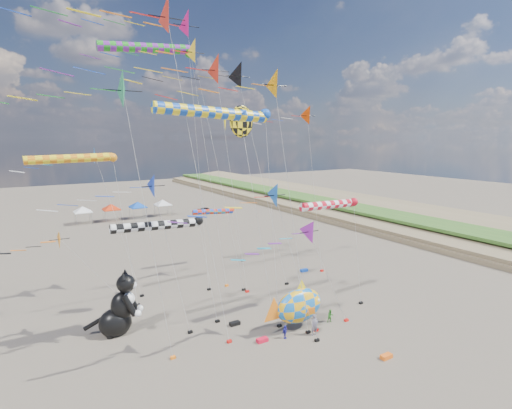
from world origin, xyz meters
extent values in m
plane|color=brown|center=(0.00, 0.00, 0.00)|extent=(260.00, 260.00, 0.00)
cone|color=#1E9051|center=(-9.69, 8.09, 18.45)|extent=(2.36, 2.52, 2.60)
cylinder|color=#B2B2B2|center=(-8.70, 8.09, 9.22)|extent=(2.01, 0.02, 18.45)
cube|color=black|center=(-7.71, 8.09, 0.10)|extent=(0.36, 0.24, 0.20)
cone|color=purple|center=(4.35, 5.94, 8.54)|extent=(1.88, 2.01, 2.07)
cylinder|color=#B2B2B2|center=(5.74, 5.94, 4.27)|extent=(2.80, 0.02, 8.54)
cube|color=black|center=(7.13, 5.94, 0.10)|extent=(0.36, 0.24, 0.20)
cone|color=blue|center=(-8.91, 20.59, 14.09)|extent=(1.65, 1.76, 1.82)
cylinder|color=#B2B2B2|center=(-7.66, 20.59, 7.05)|extent=(2.52, 0.02, 14.09)
cube|color=black|center=(-6.42, 20.59, 0.10)|extent=(0.36, 0.24, 0.20)
cone|color=#1C3BC0|center=(-7.18, 11.00, 12.12)|extent=(1.88, 2.01, 2.07)
cylinder|color=#B2B2B2|center=(-6.19, 11.00, 6.06)|extent=(2.01, 0.02, 12.12)
cube|color=black|center=(-5.19, 11.00, 0.10)|extent=(0.36, 0.24, 0.20)
cone|color=#CC3B04|center=(11.70, 17.01, 18.01)|extent=(2.13, 2.28, 2.35)
cylinder|color=#B2B2B2|center=(12.81, 17.01, 9.00)|extent=(2.25, 0.02, 18.01)
cube|color=black|center=(13.93, 17.01, 0.10)|extent=(0.36, 0.24, 0.20)
cone|color=red|center=(-6.52, 8.00, 23.24)|extent=(2.53, 2.70, 2.79)
cylinder|color=#B2B2B2|center=(-4.86, 8.00, 11.62)|extent=(3.36, 0.02, 23.24)
cube|color=black|center=(-3.19, 8.00, 0.10)|extent=(0.36, 0.24, 0.20)
cone|color=orange|center=(-12.09, 19.77, 7.00)|extent=(1.67, 1.79, 1.84)
cylinder|color=#B2B2B2|center=(-10.11, 19.77, 3.50)|extent=(3.97, 0.02, 7.01)
cube|color=black|center=(-8.13, 19.77, 0.10)|extent=(0.36, 0.24, 0.20)
cone|color=orange|center=(1.41, 5.99, 19.26)|extent=(2.12, 2.27, 2.34)
cylinder|color=#B2B2B2|center=(2.18, 5.99, 9.63)|extent=(1.58, 0.02, 19.26)
cube|color=black|center=(2.96, 5.99, 0.10)|extent=(0.36, 0.24, 0.20)
cone|color=blue|center=(-1.10, 4.60, 11.81)|extent=(1.77, 1.89, 1.95)
cylinder|color=#B2B2B2|center=(0.81, 4.60, 5.90)|extent=(3.84, 0.02, 11.82)
cube|color=black|center=(2.72, 4.60, 0.10)|extent=(0.36, 0.24, 0.20)
cone|color=yellow|center=(-0.75, 16.69, 23.05)|extent=(2.24, 2.40, 2.47)
cylinder|color=#B2B2B2|center=(1.15, 16.69, 11.52)|extent=(3.84, 0.02, 23.05)
cube|color=black|center=(3.06, 16.69, 0.10)|extent=(0.36, 0.24, 0.20)
cone|color=black|center=(3.87, 15.71, 21.46)|extent=(2.63, 2.82, 2.91)
cylinder|color=#B2B2B2|center=(5.87, 15.71, 10.73)|extent=(4.01, 0.02, 21.46)
cube|color=black|center=(7.86, 15.71, 0.10)|extent=(0.36, 0.24, 0.20)
cone|color=#D91167|center=(-0.02, 18.62, 26.01)|extent=(2.68, 2.87, 2.95)
cylinder|color=#B2B2B2|center=(1.03, 18.62, 13.00)|extent=(2.11, 0.02, 26.01)
cube|color=black|center=(2.07, 18.62, 0.10)|extent=(0.36, 0.24, 0.20)
cone|color=red|center=(1.23, 16.06, 21.67)|extent=(2.82, 3.02, 3.11)
cylinder|color=#B2B2B2|center=(2.17, 16.06, 10.84)|extent=(1.91, 0.02, 21.68)
cube|color=black|center=(3.11, 16.06, 0.10)|extent=(0.36, 0.24, 0.20)
cylinder|color=#1B961B|center=(-5.53, 18.64, 23.38)|extent=(8.09, 0.86, 0.86)
sphere|color=#1B961B|center=(-1.49, 18.64, 23.38)|extent=(0.90, 0.90, 0.90)
cylinder|color=#B2B2B2|center=(-0.74, 18.64, 11.69)|extent=(1.52, 0.02, 23.38)
cube|color=black|center=(0.01, 18.64, 0.10)|extent=(0.36, 0.24, 0.20)
cylinder|color=black|center=(-7.38, 11.60, 9.09)|extent=(6.86, 0.70, 0.70)
sphere|color=black|center=(-3.96, 11.60, 9.09)|extent=(0.74, 0.74, 0.74)
cylinder|color=#B2B2B2|center=(-3.21, 11.60, 4.54)|extent=(1.52, 0.02, 9.09)
cube|color=black|center=(-2.46, 11.60, 0.10)|extent=(0.36, 0.24, 0.20)
cylinder|color=orange|center=(-12.22, 18.56, 13.96)|extent=(6.73, 0.71, 0.71)
sphere|color=orange|center=(-8.86, 18.56, 13.96)|extent=(0.75, 0.75, 0.75)
cylinder|color=#B2B2B2|center=(-8.11, 18.56, 6.98)|extent=(1.52, 0.02, 13.96)
cube|color=black|center=(-7.36, 18.56, 0.10)|extent=(0.36, 0.24, 0.20)
cylinder|color=#1247B8|center=(-4.16, 8.12, 17.37)|extent=(8.54, 0.81, 0.81)
sphere|color=#1247B8|center=(0.11, 8.12, 17.37)|extent=(0.85, 0.85, 0.85)
cylinder|color=#B2B2B2|center=(0.86, 8.12, 8.68)|extent=(1.52, 0.02, 17.37)
cube|color=black|center=(1.61, 8.12, 0.10)|extent=(0.36, 0.24, 0.20)
cylinder|color=red|center=(6.42, 7.91, 9.99)|extent=(6.02, 0.72, 0.72)
sphere|color=red|center=(9.43, 7.91, 9.99)|extent=(0.75, 0.75, 0.75)
cylinder|color=#B2B2B2|center=(10.18, 7.91, 4.99)|extent=(1.52, 0.02, 9.99)
cube|color=black|center=(10.93, 7.91, 0.10)|extent=(0.36, 0.24, 0.20)
cylinder|color=red|center=(3.82, 25.40, 6.87)|extent=(5.10, 0.62, 0.62)
sphere|color=red|center=(6.37, 25.40, 6.87)|extent=(0.65, 0.65, 0.65)
cylinder|color=#B2B2B2|center=(7.12, 25.40, 3.44)|extent=(1.52, 0.02, 6.88)
cube|color=black|center=(7.87, 25.40, 0.10)|extent=(0.36, 0.24, 0.20)
ellipsoid|color=yellow|center=(0.14, 11.78, 16.97)|extent=(2.20, 0.40, 2.64)
cone|color=yellow|center=(-1.36, 11.78, 16.97)|extent=(0.12, 1.80, 1.80)
cylinder|color=#B2B2B2|center=(1.14, 10.78, 8.49)|extent=(2.03, 2.03, 16.98)
cube|color=black|center=(2.14, 9.78, 0.10)|extent=(0.36, 0.24, 0.20)
ellipsoid|color=blue|center=(2.75, 6.94, 2.06)|extent=(4.34, 1.77, 2.88)
cone|color=orange|center=(0.26, 6.94, 2.06)|extent=(2.11, 0.14, 2.11)
cone|color=yellow|center=(2.95, 6.94, 3.50)|extent=(1.54, 0.11, 1.54)
cylinder|color=#B2B2B2|center=(3.83, 6.44, 0.79)|extent=(0.20, 1.04, 1.60)
cube|color=red|center=(3.75, 5.94, 0.10)|extent=(0.36, 0.24, 0.20)
imported|color=slate|center=(3.19, 5.48, 0.88)|extent=(0.66, 0.45, 1.76)
imported|color=#2D8426|center=(5.82, 6.52, 0.58)|extent=(0.64, 0.54, 1.16)
imported|color=#2A27A9|center=(0.87, 6.29, 0.55)|extent=(0.69, 0.46, 1.10)
cube|color=blue|center=(12.11, 18.10, 0.15)|extent=(0.90, 0.44, 0.30)
cube|color=black|center=(-1.44, 10.34, 0.15)|extent=(0.90, 0.44, 0.30)
cube|color=orange|center=(5.39, 0.12, 0.15)|extent=(0.90, 0.44, 0.30)
cube|color=red|center=(-0.95, 6.77, 0.15)|extent=(0.90, 0.44, 0.30)
cube|color=white|center=(-6.00, 60.00, 2.25)|extent=(3.00, 3.00, 0.15)
pyramid|color=white|center=(-6.00, 60.00, 3.30)|extent=(4.20, 4.20, 1.00)
cylinder|color=#999999|center=(-7.30, 58.70, 1.10)|extent=(0.08, 0.08, 2.20)
cylinder|color=#999999|center=(-4.70, 58.70, 1.10)|extent=(0.08, 0.08, 2.20)
cylinder|color=#999999|center=(-7.30, 61.30, 1.10)|extent=(0.08, 0.08, 2.20)
cylinder|color=#999999|center=(-4.70, 61.30, 1.10)|extent=(0.08, 0.08, 2.20)
cube|color=red|center=(-1.00, 60.00, 2.25)|extent=(3.00, 3.00, 0.15)
pyramid|color=red|center=(-1.00, 60.00, 3.30)|extent=(4.20, 4.20, 1.00)
cylinder|color=#999999|center=(-2.30, 58.70, 1.10)|extent=(0.08, 0.08, 2.20)
cylinder|color=#999999|center=(0.30, 58.70, 1.10)|extent=(0.08, 0.08, 2.20)
cylinder|color=#999999|center=(-2.30, 61.30, 1.10)|extent=(0.08, 0.08, 2.20)
cylinder|color=#999999|center=(0.30, 61.30, 1.10)|extent=(0.08, 0.08, 2.20)
cube|color=blue|center=(4.00, 60.00, 2.25)|extent=(3.00, 3.00, 0.15)
pyramid|color=blue|center=(4.00, 60.00, 3.30)|extent=(4.20, 4.20, 1.00)
cylinder|color=#999999|center=(2.70, 58.70, 1.10)|extent=(0.08, 0.08, 2.20)
cylinder|color=#999999|center=(5.30, 58.70, 1.10)|extent=(0.08, 0.08, 2.20)
cylinder|color=#999999|center=(2.70, 61.30, 1.10)|extent=(0.08, 0.08, 2.20)
cylinder|color=#999999|center=(5.30, 61.30, 1.10)|extent=(0.08, 0.08, 2.20)
cube|color=white|center=(9.00, 60.00, 2.25)|extent=(3.00, 3.00, 0.15)
pyramid|color=white|center=(9.00, 60.00, 3.30)|extent=(4.20, 4.20, 1.00)
cylinder|color=#999999|center=(7.70, 58.70, 1.10)|extent=(0.08, 0.08, 2.20)
cylinder|color=#999999|center=(10.30, 58.70, 1.10)|extent=(0.08, 0.08, 2.20)
cylinder|color=#999999|center=(7.70, 61.30, 1.10)|extent=(0.08, 0.08, 2.20)
cylinder|color=#999999|center=(10.30, 61.30, 1.10)|extent=(0.08, 0.08, 2.20)
imported|color=#26262D|center=(17.64, 58.00, 0.63)|extent=(3.97, 2.85, 1.26)
camera|label=1|loc=(-16.40, -17.52, 15.68)|focal=28.00mm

